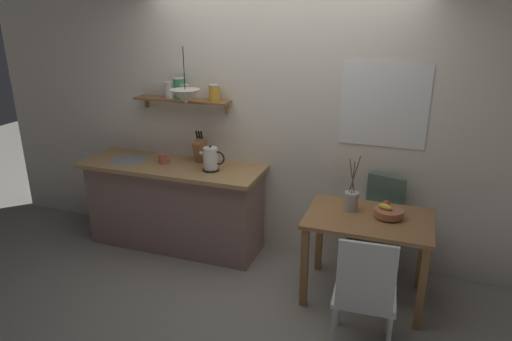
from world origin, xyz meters
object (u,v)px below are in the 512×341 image
at_px(electric_kettle, 211,159).
at_px(knife_block, 201,150).
at_px(coffee_mug_by_sink, 163,159).
at_px(dining_chair_far, 379,225).
at_px(dining_table, 368,231).
at_px(twig_vase, 351,201).
at_px(dining_chair_near, 365,291).
at_px(fruit_bowl, 388,212).
at_px(pendant_lamp, 185,96).

xyz_separation_m(electric_kettle, knife_block, (-0.20, 0.20, 0.02)).
distance_m(electric_kettle, coffee_mug_by_sink, 0.54).
distance_m(dining_chair_far, electric_kettle, 1.64).
height_order(dining_table, twig_vase, twig_vase).
xyz_separation_m(dining_chair_near, coffee_mug_by_sink, (-2.10, 0.97, 0.42)).
height_order(dining_table, dining_chair_far, dining_chair_far).
distance_m(dining_table, dining_chair_near, 0.72).
height_order(dining_chair_far, coffee_mug_by_sink, coffee_mug_by_sink).
distance_m(knife_block, coffee_mug_by_sink, 0.38).
relative_size(dining_chair_near, fruit_bowl, 4.05).
bearing_deg(electric_kettle, pendant_lamp, -173.46).
height_order(fruit_bowl, coffee_mug_by_sink, coffee_mug_by_sink).
distance_m(knife_block, pendant_lamp, 0.61).
relative_size(dining_table, twig_vase, 2.09).
bearing_deg(dining_chair_far, knife_block, 178.49).
height_order(dining_chair_near, twig_vase, twig_vase).
xyz_separation_m(dining_table, pendant_lamp, (-1.72, 0.20, 0.97)).
height_order(dining_table, knife_block, knife_block).
distance_m(dining_table, pendant_lamp, 1.98).
height_order(dining_table, fruit_bowl, fruit_bowl).
height_order(dining_table, coffee_mug_by_sink, coffee_mug_by_sink).
height_order(electric_kettle, knife_block, knife_block).
bearing_deg(pendant_lamp, twig_vase, -3.98).
xyz_separation_m(electric_kettle, coffee_mug_by_sink, (-0.54, 0.03, -0.06)).
xyz_separation_m(dining_table, electric_kettle, (-1.50, 0.23, 0.38)).
relative_size(electric_kettle, coffee_mug_by_sink, 1.98).
height_order(dining_chair_far, knife_block, knife_block).
bearing_deg(pendant_lamp, dining_table, -6.66).
xyz_separation_m(twig_vase, coffee_mug_by_sink, (-1.87, 0.17, 0.11)).
distance_m(twig_vase, knife_block, 1.58).
distance_m(dining_chair_far, twig_vase, 0.48).
relative_size(fruit_bowl, coffee_mug_by_sink, 1.85).
xyz_separation_m(dining_table, knife_block, (-1.70, 0.42, 0.40)).
relative_size(twig_vase, coffee_mug_by_sink, 3.81).
distance_m(fruit_bowl, pendant_lamp, 2.03).
distance_m(dining_chair_near, fruit_bowl, 0.81).
distance_m(dining_table, twig_vase, 0.28).
bearing_deg(dining_chair_near, twig_vase, 105.95).
bearing_deg(fruit_bowl, dining_chair_far, 102.99).
bearing_deg(electric_kettle, twig_vase, -5.72).
distance_m(dining_chair_near, twig_vase, 0.89).
height_order(fruit_bowl, knife_block, knife_block).
bearing_deg(dining_table, knife_block, 166.06).
height_order(dining_table, dining_chair_near, dining_chair_near).
bearing_deg(coffee_mug_by_sink, fruit_bowl, -5.55).
relative_size(dining_chair_near, coffee_mug_by_sink, 7.48).
xyz_separation_m(twig_vase, electric_kettle, (-1.34, 0.13, 0.17)).
xyz_separation_m(dining_chair_far, coffee_mug_by_sink, (-2.10, -0.11, 0.43)).
xyz_separation_m(dining_chair_near, electric_kettle, (-1.57, 0.93, 0.49)).
bearing_deg(dining_chair_far, dining_table, -99.98).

